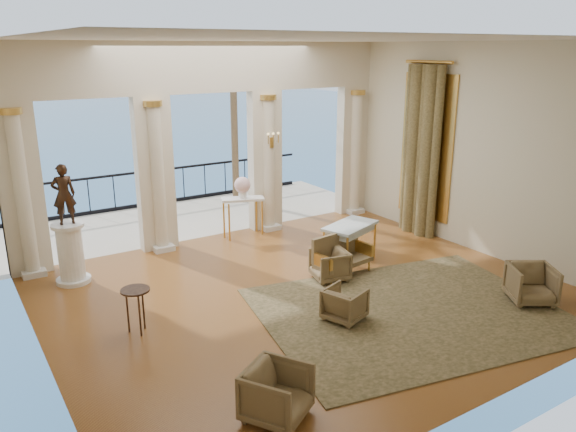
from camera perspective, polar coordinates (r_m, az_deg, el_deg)
floor at (r=10.49m, az=1.86°, el=-7.87°), size 9.00×9.00×0.00m
room_walls at (r=8.77m, az=6.21°, el=6.87°), size 9.00×9.00×9.00m
arcade at (r=12.98m, az=-7.73°, el=8.71°), size 9.00×0.56×4.50m
terrace at (r=15.33m, az=-10.50°, el=-0.27°), size 10.00×3.60×0.10m
balustrade at (r=16.65m, az=-12.70°, el=2.60°), size 9.00×0.06×1.03m
palm_tree at (r=16.24m, az=-5.67°, el=15.72°), size 2.00×2.00×4.50m
curtain at (r=13.68m, az=13.33°, el=6.43°), size 0.33×1.40×4.09m
window_frame at (r=13.80m, az=13.90°, el=6.82°), size 0.04×1.60×3.40m
wall_sconce at (r=13.41m, az=-1.63°, el=7.58°), size 0.30×0.11×0.33m
rug at (r=10.01m, az=12.22°, el=-9.48°), size 5.66×4.79×0.02m
armchair_a at (r=7.13m, az=-1.13°, el=-17.37°), size 0.97×0.96×0.75m
armchair_b at (r=10.89m, az=23.52°, el=-6.21°), size 0.99×0.98×0.76m
armchair_c at (r=10.98m, az=4.26°, el=-4.85°), size 0.74×0.77×0.67m
armchair_d at (r=9.46m, az=5.79°, el=-8.74°), size 0.74×0.76×0.62m
settee at (r=11.24m, az=5.35°, el=-3.95°), size 1.30×0.69×0.82m
game_table at (r=11.74m, az=6.34°, el=-1.26°), size 1.39×1.05×0.84m
pedestal at (r=11.53m, az=-21.20°, el=-3.66°), size 0.65×0.65×1.19m
statue at (r=11.19m, az=-21.83°, el=2.06°), size 0.45×0.32×1.15m
console_table at (r=13.37m, az=-4.61°, el=1.18°), size 1.07×0.72×0.95m
urn at (r=13.26m, az=-4.65°, el=3.05°), size 0.38×0.38×0.51m
side_table at (r=9.20m, az=-15.23°, el=-7.79°), size 0.46×0.46×0.75m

